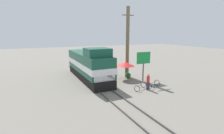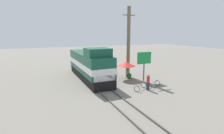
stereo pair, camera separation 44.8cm
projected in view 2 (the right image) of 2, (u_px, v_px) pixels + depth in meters
The scene contains 11 objects.
ground_plane at pixel (100, 88), 20.19m from camera, with size 120.00×120.00×0.00m, color slate.
rail_near at pixel (95, 88), 19.89m from camera, with size 0.08×28.91×0.15m, color #4C4742.
rail_far at pixel (106, 86), 20.46m from camera, with size 0.08×28.91×0.15m, color #4C4742.
locomotive at pixel (90, 65), 23.49m from camera, with size 2.93×12.06×4.50m.
utility_pole at pixel (128, 42), 24.25m from camera, with size 1.80×0.49×9.73m.
vendor_umbrella at pixel (126, 64), 23.38m from camera, with size 2.45×2.45×2.39m.
billboard_sign at pixel (144, 60), 22.41m from camera, with size 2.05×0.12×3.81m.
shrub_cluster at pixel (129, 75), 24.26m from camera, with size 0.77×0.77×0.77m, color #236028.
person_bystander at pixel (148, 81), 19.12m from camera, with size 0.34×0.34×1.83m.
bicycle at pixel (153, 84), 20.10m from camera, with size 1.85×1.25×0.73m.
bicycle_spare at pixel (140, 87), 19.36m from camera, with size 1.86×1.52×0.69m.
Camera 2 is at (-6.54, -18.25, 6.26)m, focal length 28.00 mm.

